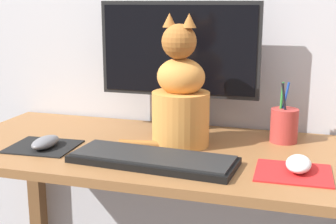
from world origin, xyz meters
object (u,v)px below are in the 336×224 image
at_px(monitor, 178,58).
at_px(keyboard, 154,159).
at_px(computer_mouse_left, 45,142).
at_px(computer_mouse_right, 299,164).
at_px(cat, 180,98).
at_px(pen_cup, 284,125).

bearing_deg(monitor, keyboard, -85.57).
distance_m(computer_mouse_left, computer_mouse_right, 0.70).
xyz_separation_m(monitor, computer_mouse_left, (-0.31, -0.29, -0.22)).
bearing_deg(computer_mouse_left, monitor, 43.38).
bearing_deg(cat, monitor, 119.01).
bearing_deg(cat, computer_mouse_left, -145.80).
height_order(monitor, pen_cup, monitor).
bearing_deg(monitor, computer_mouse_left, -136.62).
relative_size(monitor, cat, 1.35).
relative_size(computer_mouse_left, computer_mouse_right, 1.02).
height_order(monitor, computer_mouse_right, monitor).
bearing_deg(computer_mouse_right, cat, 158.79).
xyz_separation_m(keyboard, computer_mouse_right, (0.36, 0.05, 0.01)).
xyz_separation_m(keyboard, computer_mouse_left, (-0.34, 0.03, 0.01)).
height_order(monitor, cat, monitor).
distance_m(cat, pen_cup, 0.33).
distance_m(keyboard, computer_mouse_left, 0.34).
bearing_deg(keyboard, computer_mouse_right, 11.14).
xyz_separation_m(computer_mouse_right, cat, (-0.34, 0.13, 0.12)).
relative_size(monitor, computer_mouse_left, 4.49).
distance_m(monitor, keyboard, 0.40).
xyz_separation_m(cat, pen_cup, (0.29, 0.12, -0.09)).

